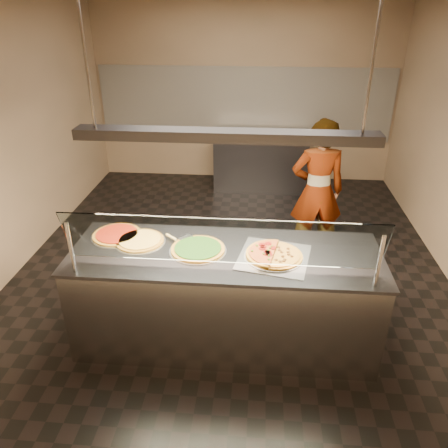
# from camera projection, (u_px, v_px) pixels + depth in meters

# --- Properties ---
(ground) EXTENTS (5.00, 6.00, 0.02)m
(ground) POSITION_uv_depth(u_px,v_px,m) (231.00, 265.00, 5.29)
(ground) COLOR black
(ground) RESTS_ON ground
(wall_back) EXTENTS (5.00, 0.02, 3.00)m
(wall_back) POSITION_uv_depth(u_px,v_px,m) (245.00, 91.00, 7.27)
(wall_back) COLOR #A08567
(wall_back) RESTS_ON ground
(wall_front) EXTENTS (5.00, 0.02, 3.00)m
(wall_front) POSITION_uv_depth(u_px,v_px,m) (186.00, 343.00, 1.93)
(wall_front) COLOR #A08567
(wall_front) RESTS_ON ground
(wall_left) EXTENTS (0.02, 6.00, 3.00)m
(wall_left) POSITION_uv_depth(u_px,v_px,m) (5.00, 138.00, 4.79)
(wall_left) COLOR #A08567
(wall_left) RESTS_ON ground
(tile_band) EXTENTS (4.90, 0.02, 1.20)m
(tile_band) POSITION_uv_depth(u_px,v_px,m) (244.00, 104.00, 7.33)
(tile_band) COLOR silver
(tile_band) RESTS_ON wall_back
(serving_counter) EXTENTS (2.67, 0.94, 0.93)m
(serving_counter) POSITION_uv_depth(u_px,v_px,m) (225.00, 296.00, 3.95)
(serving_counter) COLOR #B7B7BC
(serving_counter) RESTS_ON ground
(sneeze_guard) EXTENTS (2.43, 0.18, 0.54)m
(sneeze_guard) POSITION_uv_depth(u_px,v_px,m) (222.00, 242.00, 3.30)
(sneeze_guard) COLOR #B7B7BC
(sneeze_guard) RESTS_ON serving_counter
(perforated_tray) EXTENTS (0.67, 0.67, 0.01)m
(perforated_tray) POSITION_uv_depth(u_px,v_px,m) (274.00, 256.00, 3.66)
(perforated_tray) COLOR silver
(perforated_tray) RESTS_ON serving_counter
(half_pizza_pepperoni) EXTENTS (0.32, 0.51, 0.05)m
(half_pizza_pepperoni) POSITION_uv_depth(u_px,v_px,m) (260.00, 253.00, 3.66)
(half_pizza_pepperoni) COLOR #93611C
(half_pizza_pepperoni) RESTS_ON perforated_tray
(half_pizza_sausage) EXTENTS (0.32, 0.51, 0.04)m
(half_pizza_sausage) POSITION_uv_depth(u_px,v_px,m) (288.00, 255.00, 3.64)
(half_pizza_sausage) COLOR #93611C
(half_pizza_sausage) RESTS_ON perforated_tray
(pizza_spinach) EXTENTS (0.49, 0.49, 0.03)m
(pizza_spinach) POSITION_uv_depth(u_px,v_px,m) (198.00, 249.00, 3.76)
(pizza_spinach) COLOR silver
(pizza_spinach) RESTS_ON serving_counter
(pizza_cheese) EXTENTS (0.45, 0.45, 0.03)m
(pizza_cheese) POSITION_uv_depth(u_px,v_px,m) (140.00, 240.00, 3.89)
(pizza_cheese) COLOR silver
(pizza_cheese) RESTS_ON serving_counter
(pizza_tomato) EXTENTS (0.46, 0.46, 0.03)m
(pizza_tomato) POSITION_uv_depth(u_px,v_px,m) (117.00, 234.00, 3.99)
(pizza_tomato) COLOR silver
(pizza_tomato) RESTS_ON serving_counter
(pizza_spatula) EXTENTS (0.29, 0.17, 0.02)m
(pizza_spatula) POSITION_uv_depth(u_px,v_px,m) (178.00, 237.00, 3.91)
(pizza_spatula) COLOR #B7B7BC
(pizza_spatula) RESTS_ON pizza_spinach
(prep_table) EXTENTS (1.55, 0.74, 0.93)m
(prep_table) POSITION_uv_depth(u_px,v_px,m) (260.00, 160.00, 7.31)
(prep_table) COLOR #3F3F45
(prep_table) RESTS_ON ground
(worker) EXTENTS (0.67, 0.48, 1.72)m
(worker) POSITION_uv_depth(u_px,v_px,m) (317.00, 191.00, 5.11)
(worker) COLOR #28262F
(worker) RESTS_ON ground
(heat_lamp_housing) EXTENTS (2.30, 0.18, 0.08)m
(heat_lamp_housing) POSITION_uv_depth(u_px,v_px,m) (225.00, 135.00, 3.27)
(heat_lamp_housing) COLOR #3F3F45
(heat_lamp_housing) RESTS_ON ceiling
(lamp_rod_left) EXTENTS (0.02, 0.02, 1.01)m
(lamp_rod_left) POSITION_uv_depth(u_px,v_px,m) (85.00, 57.00, 3.10)
(lamp_rod_left) COLOR #B7B7BC
(lamp_rod_left) RESTS_ON ceiling
(lamp_rod_right) EXTENTS (0.02, 0.02, 1.01)m
(lamp_rod_right) POSITION_uv_depth(u_px,v_px,m) (373.00, 60.00, 2.94)
(lamp_rod_right) COLOR #B7B7BC
(lamp_rod_right) RESTS_ON ceiling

